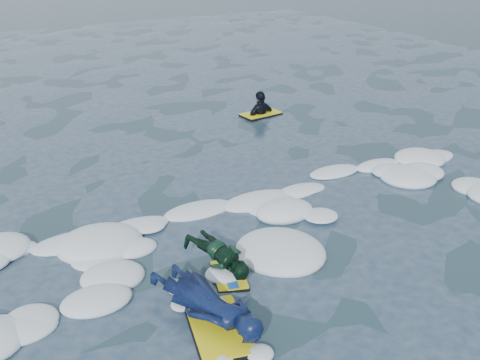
{
  "coord_description": "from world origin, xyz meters",
  "views": [
    {
      "loc": [
        -3.81,
        -6.51,
        4.41
      ],
      "look_at": [
        0.84,
        1.6,
        0.35
      ],
      "focal_mm": 45.0,
      "sensor_mm": 36.0,
      "label": 1
    }
  ],
  "objects": [
    {
      "name": "foam_band",
      "position": [
        0.0,
        1.03,
        0.0
      ],
      "size": [
        12.0,
        3.1,
        0.3
      ],
      "primitive_type": null,
      "color": "white",
      "rests_on": "ground"
    },
    {
      "name": "ground",
      "position": [
        0.0,
        0.0,
        0.0
      ],
      "size": [
        120.0,
        120.0,
        0.0
      ],
      "primitive_type": "plane",
      "color": "#162835",
      "rests_on": "ground"
    },
    {
      "name": "prone_woman_unit",
      "position": [
        -1.18,
        -1.21,
        0.24
      ],
      "size": [
        1.01,
        1.85,
        0.46
      ],
      "rotation": [
        0.0,
        0.0,
        1.32
      ],
      "color": "black",
      "rests_on": "ground"
    },
    {
      "name": "prone_child_unit",
      "position": [
        -0.53,
        -0.3,
        0.23
      ],
      "size": [
        0.67,
        1.23,
        0.45
      ],
      "rotation": [
        0.0,
        0.0,
        1.25
      ],
      "color": "black",
      "rests_on": "ground"
    },
    {
      "name": "waiting_rider_unit",
      "position": [
        3.64,
        5.48,
        -0.1
      ],
      "size": [
        1.03,
        0.64,
        1.47
      ],
      "rotation": [
        0.0,
        0.0,
        0.11
      ],
      "color": "black",
      "rests_on": "ground"
    }
  ]
}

